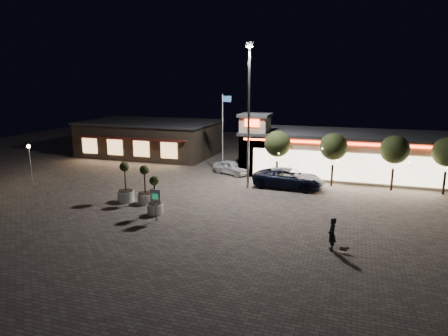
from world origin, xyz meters
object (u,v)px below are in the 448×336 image
(planter_left, at_px, (126,189))
(white_sedan, at_px, (231,167))
(planter_mid, at_px, (155,202))
(pedestrian, at_px, (332,234))
(pickup_truck, at_px, (288,178))
(valet_sign, at_px, (155,199))

(planter_left, bearing_deg, white_sedan, 66.36)
(planter_left, xyz_separation_m, planter_mid, (3.59, -1.99, -0.12))
(planter_left, bearing_deg, planter_mid, -29.01)
(pedestrian, relative_size, planter_left, 0.59)
(pickup_truck, xyz_separation_m, pedestrian, (4.44, -12.53, 0.07))
(valet_sign, bearing_deg, planter_left, 143.12)
(pedestrian, distance_m, planter_mid, 12.49)
(planter_left, bearing_deg, pickup_truck, 35.34)
(white_sedan, bearing_deg, pickup_truck, -95.19)
(pedestrian, height_order, planter_left, planter_left)
(pickup_truck, xyz_separation_m, white_sedan, (-6.33, 3.48, -0.17))
(white_sedan, bearing_deg, planter_left, 179.99)
(pedestrian, xyz_separation_m, planter_left, (-15.83, 4.46, 0.05))
(valet_sign, bearing_deg, white_sedan, 87.08)
(pickup_truck, height_order, pedestrian, pedestrian)
(planter_mid, bearing_deg, planter_left, 150.99)
(white_sedan, distance_m, planter_left, 12.62)
(white_sedan, bearing_deg, valet_sign, -159.29)
(pickup_truck, height_order, white_sedan, pickup_truck)
(pickup_truck, bearing_deg, valet_sign, 150.95)
(planter_left, bearing_deg, valet_sign, -36.88)
(pedestrian, distance_m, planter_left, 16.45)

